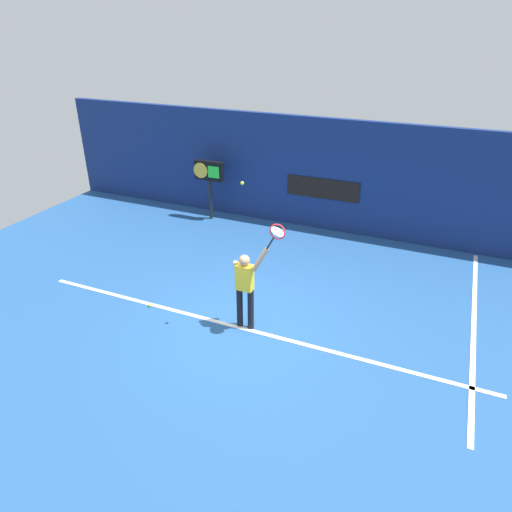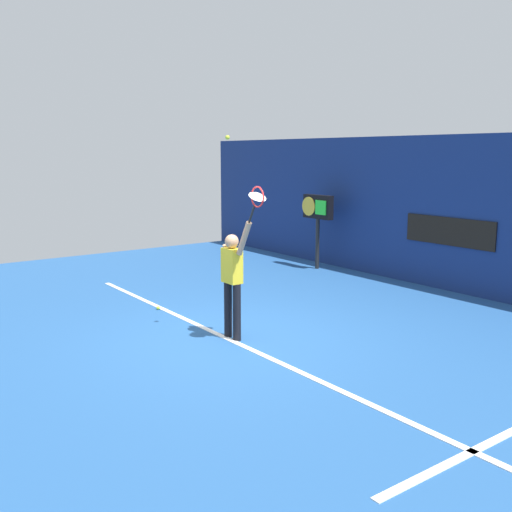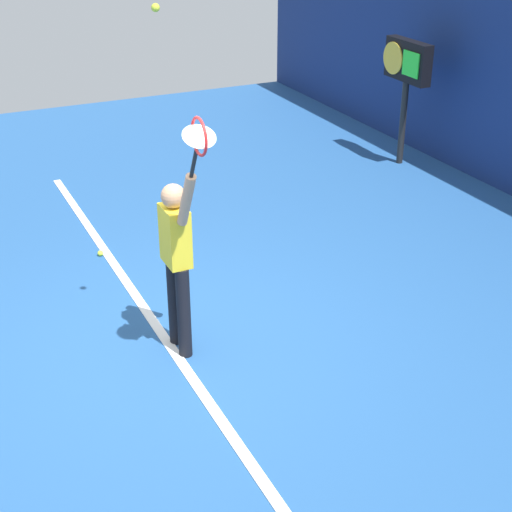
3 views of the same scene
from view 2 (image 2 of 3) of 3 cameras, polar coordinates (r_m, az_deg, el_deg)
The scene contains 9 objects.
ground_plane at distance 9.50m, azimuth -2.42°, elevation -8.02°, with size 18.00×18.00×0.00m, color #23518C.
back_wall at distance 13.16m, azimuth 18.74°, elevation 3.94°, with size 18.00×0.20×3.33m, color navy.
sponsor_banner_center at distance 13.10m, azimuth 18.34°, elevation 2.29°, with size 2.20×0.03×0.60m, color black.
court_baseline at distance 9.46m, azimuth -2.84°, elevation -8.07°, with size 10.00×0.10×0.01m, color white.
tennis_player at distance 9.22m, azimuth -2.31°, elevation -2.08°, with size 0.76×0.31×1.94m.
tennis_racket at distance 8.50m, azimuth 0.07°, elevation 5.61°, with size 0.43×0.27×0.61m.
tennis_ball at distance 8.98m, azimuth -2.80°, elevation 11.51°, with size 0.07×0.07×0.07m, color #CCE033.
scoreboard_clock at distance 14.92m, azimuth 6.05°, elevation 4.43°, with size 0.96×0.20×1.90m.
spare_ball at distance 11.30m, azimuth -9.55°, elevation -5.02°, with size 0.07×0.07×0.07m, color #CCE033.
Camera 2 is at (7.52, -5.00, 2.95)m, focal length 40.90 mm.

